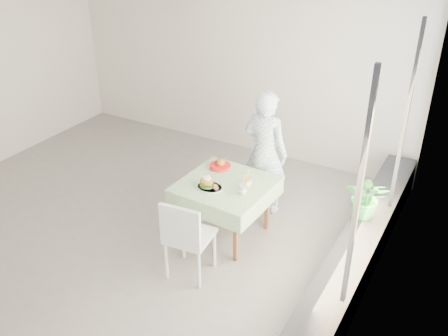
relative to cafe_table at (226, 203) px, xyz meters
The scene contains 14 objects.
floor 1.25m from the cafe_table, behind, with size 6.00×6.00×0.00m, color slate.
wall_back 2.79m from the cafe_table, 116.05° to the left, with size 6.00×0.02×2.80m, color beige.
wall_right 2.07m from the cafe_table, ahead, with size 0.02×5.00×2.80m, color beige.
window_pane 2.17m from the cafe_table, ahead, with size 0.01×4.80×2.18m, color #D1E0F9.
window_ledge 1.66m from the cafe_table, ahead, with size 0.40×4.80×0.50m, color black.
cafe_table is the anchor object (origin of this frame).
chair_far 0.71m from the cafe_table, 79.03° to the left, with size 0.46×0.46×0.94m.
chair_near 0.86m from the cafe_table, 88.53° to the right, with size 0.51×0.51×0.99m.
diner 0.89m from the cafe_table, 79.43° to the left, with size 0.62×0.41×1.70m, color #81AACE.
main_dish 0.41m from the cafe_table, 123.20° to the right, with size 0.31×0.31×0.16m.
juice_cup_orange 0.44m from the cafe_table, 13.17° to the left, with size 0.10×0.10×0.28m.
juice_cup_lemonade 0.47m from the cafe_table, 21.49° to the right, with size 0.09×0.09×0.26m.
second_dish 0.51m from the cafe_table, 128.96° to the left, with size 0.27×0.27×0.13m.
potted_plant 1.67m from the cafe_table, 17.42° to the left, with size 0.48×0.41×0.53m, color #256F33.
Camera 1 is at (3.68, -4.39, 3.74)m, focal length 40.00 mm.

